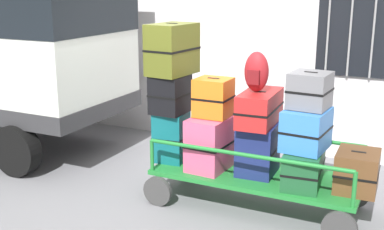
{
  "coord_description": "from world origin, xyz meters",
  "views": [
    {
      "loc": [
        2.39,
        -4.73,
        2.52
      ],
      "look_at": [
        -0.09,
        0.36,
        1.0
      ],
      "focal_mm": 46.42,
      "sensor_mm": 36.0,
      "label": 1
    }
  ],
  "objects_px": {
    "suitcase_left_bottom": "(171,136)",
    "suitcase_midright_bottom": "(304,166)",
    "suitcase_midleft_bottom": "(212,142)",
    "suitcase_midright_middle": "(306,129)",
    "suitcase_right_bottom": "(357,171)",
    "backpack": "(256,72)",
    "suitcase_center_bottom": "(258,149)",
    "suitcase_midleft_middle": "(213,97)",
    "luggage_cart": "(256,179)",
    "suitcase_midright_top": "(310,90)",
    "suitcase_left_top": "(172,49)",
    "suitcase_left_middle": "(170,94)",
    "suitcase_center_middle": "(260,108)"
  },
  "relations": [
    {
      "from": "suitcase_left_bottom",
      "to": "suitcase_left_middle",
      "type": "distance_m",
      "value": 0.53
    },
    {
      "from": "suitcase_left_bottom",
      "to": "suitcase_left_middle",
      "type": "bearing_deg",
      "value": -90.0
    },
    {
      "from": "suitcase_midleft_middle",
      "to": "suitcase_midright_top",
      "type": "height_order",
      "value": "suitcase_midright_top"
    },
    {
      "from": "suitcase_left_middle",
      "to": "suitcase_midleft_middle",
      "type": "distance_m",
      "value": 0.55
    },
    {
      "from": "suitcase_midright_middle",
      "to": "suitcase_midright_top",
      "type": "relative_size",
      "value": 1.27
    },
    {
      "from": "suitcase_right_bottom",
      "to": "backpack",
      "type": "bearing_deg",
      "value": -178.36
    },
    {
      "from": "suitcase_midright_middle",
      "to": "suitcase_right_bottom",
      "type": "bearing_deg",
      "value": 5.24
    },
    {
      "from": "suitcase_midleft_middle",
      "to": "suitcase_midright_middle",
      "type": "distance_m",
      "value": 1.12
    },
    {
      "from": "suitcase_center_middle",
      "to": "suitcase_midright_middle",
      "type": "relative_size",
      "value": 1.33
    },
    {
      "from": "suitcase_midright_middle",
      "to": "suitcase_right_bottom",
      "type": "height_order",
      "value": "suitcase_midright_middle"
    },
    {
      "from": "suitcase_left_bottom",
      "to": "suitcase_center_middle",
      "type": "relative_size",
      "value": 0.79
    },
    {
      "from": "suitcase_right_bottom",
      "to": "suitcase_left_top",
      "type": "bearing_deg",
      "value": 179.85
    },
    {
      "from": "suitcase_midleft_middle",
      "to": "suitcase_left_top",
      "type": "bearing_deg",
      "value": 176.8
    },
    {
      "from": "suitcase_left_top",
      "to": "suitcase_center_middle",
      "type": "height_order",
      "value": "suitcase_left_top"
    },
    {
      "from": "backpack",
      "to": "suitcase_midleft_bottom",
      "type": "bearing_deg",
      "value": -179.13
    },
    {
      "from": "luggage_cart",
      "to": "suitcase_center_bottom",
      "type": "distance_m",
      "value": 0.36
    },
    {
      "from": "suitcase_left_middle",
      "to": "suitcase_left_top",
      "type": "bearing_deg",
      "value": 90.0
    },
    {
      "from": "suitcase_midleft_bottom",
      "to": "suitcase_midright_middle",
      "type": "relative_size",
      "value": 1.21
    },
    {
      "from": "suitcase_left_bottom",
      "to": "suitcase_midleft_bottom",
      "type": "distance_m",
      "value": 0.55
    },
    {
      "from": "suitcase_left_bottom",
      "to": "suitcase_midright_bottom",
      "type": "distance_m",
      "value": 1.64
    },
    {
      "from": "suitcase_left_bottom",
      "to": "suitcase_midright_bottom",
      "type": "relative_size",
      "value": 0.79
    },
    {
      "from": "backpack",
      "to": "suitcase_left_bottom",
      "type": "bearing_deg",
      "value": -179.52
    },
    {
      "from": "luggage_cart",
      "to": "suitcase_center_bottom",
      "type": "xyz_separation_m",
      "value": [
        -0.0,
        0.03,
        0.36
      ]
    },
    {
      "from": "suitcase_midright_middle",
      "to": "suitcase_midleft_bottom",
      "type": "bearing_deg",
      "value": 179.48
    },
    {
      "from": "suitcase_midright_middle",
      "to": "suitcase_midleft_middle",
      "type": "bearing_deg",
      "value": 178.67
    },
    {
      "from": "luggage_cart",
      "to": "suitcase_left_top",
      "type": "height_order",
      "value": "suitcase_left_top"
    },
    {
      "from": "suitcase_left_top",
      "to": "backpack",
      "type": "distance_m",
      "value": 1.07
    },
    {
      "from": "suitcase_center_middle",
      "to": "backpack",
      "type": "distance_m",
      "value": 0.41
    },
    {
      "from": "suitcase_midright_top",
      "to": "luggage_cart",
      "type": "bearing_deg",
      "value": -176.37
    },
    {
      "from": "luggage_cart",
      "to": "suitcase_right_bottom",
      "type": "height_order",
      "value": "suitcase_right_bottom"
    },
    {
      "from": "suitcase_left_middle",
      "to": "suitcase_center_bottom",
      "type": "distance_m",
      "value": 1.22
    },
    {
      "from": "suitcase_midright_bottom",
      "to": "suitcase_midright_middle",
      "type": "height_order",
      "value": "suitcase_midright_middle"
    },
    {
      "from": "suitcase_right_bottom",
      "to": "backpack",
      "type": "relative_size",
      "value": 1.19
    },
    {
      "from": "suitcase_left_bottom",
      "to": "backpack",
      "type": "xyz_separation_m",
      "value": [
        1.05,
        0.01,
        0.88
      ]
    },
    {
      "from": "suitcase_left_bottom",
      "to": "suitcase_center_bottom",
      "type": "bearing_deg",
      "value": 2.34
    },
    {
      "from": "suitcase_center_middle",
      "to": "suitcase_right_bottom",
      "type": "relative_size",
      "value": 1.48
    },
    {
      "from": "suitcase_right_bottom",
      "to": "suitcase_midright_middle",
      "type": "bearing_deg",
      "value": -174.76
    },
    {
      "from": "suitcase_midleft_bottom",
      "to": "backpack",
      "type": "bearing_deg",
      "value": 0.87
    },
    {
      "from": "suitcase_center_bottom",
      "to": "suitcase_midright_top",
      "type": "xyz_separation_m",
      "value": [
        0.55,
        0.01,
        0.73
      ]
    },
    {
      "from": "luggage_cart",
      "to": "backpack",
      "type": "xyz_separation_m",
      "value": [
        -0.04,
        -0.01,
        1.25
      ]
    },
    {
      "from": "suitcase_left_middle",
      "to": "suitcase_center_bottom",
      "type": "xyz_separation_m",
      "value": [
        1.09,
        0.06,
        -0.54
      ]
    },
    {
      "from": "luggage_cart",
      "to": "suitcase_midright_top",
      "type": "height_order",
      "value": "suitcase_midright_top"
    },
    {
      "from": "suitcase_left_bottom",
      "to": "suitcase_left_top",
      "type": "height_order",
      "value": "suitcase_left_top"
    },
    {
      "from": "suitcase_midleft_bottom",
      "to": "suitcase_midleft_middle",
      "type": "bearing_deg",
      "value": 90.0
    },
    {
      "from": "suitcase_center_bottom",
      "to": "backpack",
      "type": "bearing_deg",
      "value": -135.44
    },
    {
      "from": "suitcase_left_bottom",
      "to": "suitcase_right_bottom",
      "type": "xyz_separation_m",
      "value": [
        2.18,
        0.04,
        -0.09
      ]
    },
    {
      "from": "backpack",
      "to": "suitcase_center_bottom",
      "type": "bearing_deg",
      "value": 44.56
    },
    {
      "from": "suitcase_midright_bottom",
      "to": "suitcase_midleft_middle",
      "type": "bearing_deg",
      "value": 178.52
    },
    {
      "from": "suitcase_midleft_middle",
      "to": "suitcase_center_bottom",
      "type": "height_order",
      "value": "suitcase_midleft_middle"
    },
    {
      "from": "suitcase_midleft_middle",
      "to": "suitcase_midright_bottom",
      "type": "distance_m",
      "value": 1.27
    }
  ]
}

